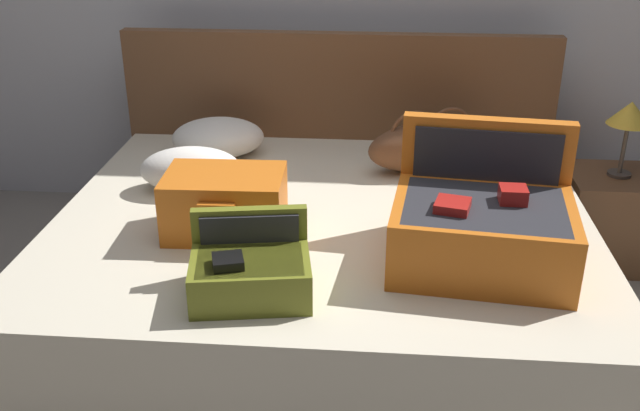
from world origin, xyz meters
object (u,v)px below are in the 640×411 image
Objects in this scene: hard_case_medium at (225,203)px; pillow_near_headboard at (218,138)px; table_lamp at (630,116)px; bed at (323,269)px; hard_case_small at (250,271)px; nightstand at (611,218)px; hard_case_large at (482,224)px; duffel_bag at (430,145)px; pillow_center_head at (191,169)px.

hard_case_medium reaches higher than pillow_near_headboard.
pillow_near_headboard is 1.22× the size of table_lamp.
hard_case_medium is (-0.35, -0.18, 0.36)m from bed.
hard_case_small reaches higher than nightstand.
hard_case_large is 1.46× the size of nightstand.
pillow_near_headboard is at bearing -178.99° from nightstand.
nightstand is at bearing 58.33° from hard_case_large.
duffel_bag is 1.49× the size of pillow_center_head.
hard_case_medium is at bearing 101.87° from hard_case_small.
bed is 0.70m from pillow_center_head.
table_lamp is (0.76, 0.97, 0.09)m from hard_case_large.
pillow_center_head is 1.96m from table_lamp.
hard_case_medium is 1.03× the size of pillow_near_headboard.
pillow_near_headboard is (-0.99, 0.09, -0.03)m from duffel_bag.
bed is at bearing -130.86° from duffel_bag.
hard_case_large reaches higher than nightstand.
hard_case_large is 1.56× the size of hard_case_small.
hard_case_medium is at bearing -59.10° from pillow_center_head.
table_lamp is at bearing 30.20° from hard_case_small.
pillow_center_head is at bearing -163.26° from duffel_bag.
hard_case_small reaches higher than bed.
duffel_bag is (-0.13, 0.84, -0.02)m from hard_case_large.
bed is 4.87× the size of pillow_near_headboard.
pillow_center_head is at bearing 160.47° from bed.
duffel_bag is at bearing 49.14° from bed.
hard_case_small is at bearing -153.44° from hard_case_large.
duffel_bag is at bearing 51.55° from hard_case_small.
duffel_bag is at bearing -171.91° from table_lamp.
table_lamp is at bearing 58.33° from hard_case_large.
table_lamp reaches higher than duffel_bag.
hard_case_large is (0.57, -0.33, 0.39)m from bed.
nightstand is 1.26× the size of table_lamp.
hard_case_small is 1.96m from table_lamp.
table_lamp is (1.87, 0.03, 0.14)m from pillow_near_headboard.
pillow_center_head is at bearing -94.61° from pillow_near_headboard.
bed is 0.77m from hard_case_large.
bed is at bearing -47.95° from pillow_near_headboard.
hard_case_large is at bearing -40.01° from pillow_near_headboard.
duffel_bag is at bearing 39.27° from hard_case_medium.
duffel_bag reaches higher than nightstand.
hard_case_small is at bearing -140.48° from table_lamp.
duffel_bag is at bearing -5.37° from pillow_near_headboard.
duffel_bag is 0.90m from table_lamp.
hard_case_large reaches higher than pillow_near_headboard.
bed is 4.96× the size of pillow_center_head.
hard_case_large is 0.93m from hard_case_medium.
hard_case_small is (0.17, -0.43, -0.03)m from hard_case_medium.
hard_case_large is at bearing -11.32° from hard_case_medium.
duffel_bag is 1.41× the size of nightstand.
bed is 4.72× the size of hard_case_medium.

